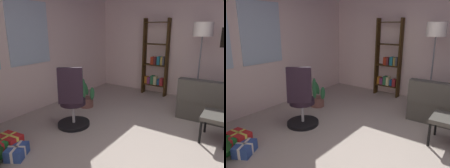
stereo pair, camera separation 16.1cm
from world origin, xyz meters
The scene contains 10 objects.
ground_plane centered at (0.00, 0.00, -0.05)m, with size 5.48×5.70×0.10m, color #AC9D90.
wall_back_with_windows centered at (-0.02, 2.90, 1.44)m, with size 5.48×0.12×2.88m.
wall_right_with_frames centered at (2.79, 0.00, 1.44)m, with size 0.12×5.70×2.88m.
footstool centered at (0.82, -0.51, 0.37)m, with size 0.47×0.40×0.43m.
gift_box_red centered at (-1.03, 1.91, 0.11)m, with size 0.27×0.35×0.22m.
gift_box_blue centered at (-1.10, 1.66, 0.08)m, with size 0.38×0.35×0.16m.
office_chair centered at (-0.03, 1.63, 0.42)m, with size 0.60×0.59×1.08m.
bookshelf centered at (2.53, 1.18, 0.83)m, with size 0.18×0.64×1.90m.
floor_lamp centered at (2.22, 0.08, 1.54)m, with size 0.38×0.38×1.79m.
potted_plant centered at (0.87, 2.07, 0.20)m, with size 0.39×0.48×0.65m.
Camera 1 is at (-2.54, -0.81, 1.72)m, focal length 34.36 mm.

